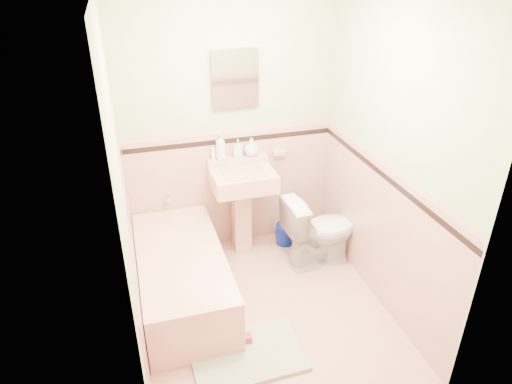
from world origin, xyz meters
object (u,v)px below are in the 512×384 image
object	(u,v)px
soap_bottle_left	(220,147)
soap_bottle_mid	(238,149)
medicine_cabinet	(235,79)
sink	(243,213)
toilet	(320,230)
bucket	(285,234)
soap_bottle_right	(251,147)
shoe	(242,339)
bathtub	(182,278)

from	to	relation	value
soap_bottle_left	soap_bottle_mid	xyz separation A→B (m)	(0.17, 0.00, -0.04)
medicine_cabinet	sink	bearing A→B (deg)	-90.00
sink	soap_bottle_mid	world-z (taller)	soap_bottle_mid
toilet	bucket	xyz separation A→B (m)	(-0.21, 0.39, -0.25)
bucket	soap_bottle_right	bearing A→B (deg)	155.18
toilet	bucket	bearing A→B (deg)	24.56
medicine_cabinet	soap_bottle_mid	xyz separation A→B (m)	(0.01, -0.03, -0.65)
bucket	shoe	world-z (taller)	bucket
bathtub	medicine_cabinet	size ratio (longest dim) A/B	2.96
bucket	shoe	bearing A→B (deg)	-122.56
toilet	bathtub	bearing A→B (deg)	94.26
shoe	medicine_cabinet	bearing A→B (deg)	77.29
bathtub	shoe	bearing A→B (deg)	-61.95
soap_bottle_left	toilet	size ratio (longest dim) A/B	0.35
soap_bottle_left	soap_bottle_mid	size ratio (longest dim) A/B	1.44
shoe	soap_bottle_left	bearing A→B (deg)	83.47
medicine_cabinet	soap_bottle_left	distance (m)	0.63
shoe	bucket	bearing A→B (deg)	57.96
medicine_cabinet	bathtub	bearing A→B (deg)	-132.58
toilet	soap_bottle_left	bearing A→B (deg)	53.57
soap_bottle_right	shoe	distance (m)	1.75
sink	bucket	bearing A→B (deg)	4.37
soap_bottle_left	shoe	xyz separation A→B (m)	(-0.17, -1.37, -1.03)
bathtub	soap_bottle_left	xyz separation A→B (m)	(0.52, 0.71, 0.86)
bathtub	soap_bottle_right	world-z (taller)	soap_bottle_right
toilet	shoe	world-z (taller)	toilet
bathtub	toilet	distance (m)	1.36
soap_bottle_right	toilet	size ratio (longest dim) A/B	0.24
bathtub	bucket	bearing A→B (deg)	26.50
soap_bottle_right	sink	bearing A→B (deg)	-127.43
soap_bottle_left	bucket	bearing A→B (deg)	-13.37
medicine_cabinet	shoe	size ratio (longest dim) A/B	3.60
sink	soap_bottle_mid	bearing A→B (deg)	87.76
medicine_cabinet	soap_bottle_right	xyz separation A→B (m)	(0.14, -0.03, -0.65)
soap_bottle_mid	toilet	world-z (taller)	soap_bottle_mid
medicine_cabinet	bucket	distance (m)	1.66
medicine_cabinet	soap_bottle_left	xyz separation A→B (m)	(-0.16, -0.03, -0.61)
bathtub	soap_bottle_left	world-z (taller)	soap_bottle_left
sink	toilet	distance (m)	0.75
shoe	soap_bottle_right	bearing A→B (deg)	71.70
bucket	sink	bearing A→B (deg)	-175.63
bathtub	shoe	distance (m)	0.76
sink	soap_bottle_right	size ratio (longest dim) A/B	5.17
soap_bottle_right	bathtub	bearing A→B (deg)	-139.04
medicine_cabinet	bucket	xyz separation A→B (m)	(0.45, -0.18, -1.59)
soap_bottle_right	toilet	world-z (taller)	soap_bottle_right
soap_bottle_left	shoe	bearing A→B (deg)	-97.06
sink	shoe	world-z (taller)	sink
medicine_cabinet	soap_bottle_mid	distance (m)	0.65
soap_bottle_mid	soap_bottle_right	bearing A→B (deg)	0.00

